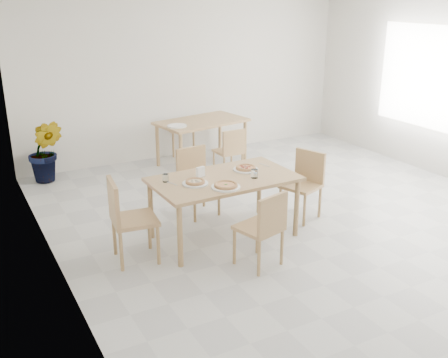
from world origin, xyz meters
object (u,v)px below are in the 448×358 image
plate_margherita (226,187)px  napkin_holder (201,172)px  tumbler_a (254,174)px  chair_north (196,176)px  pizza_margherita (226,185)px  pizza_mushroom (195,182)px  second_table (202,125)px  plate_pepperoni (246,169)px  main_table (224,183)px  tumbler_b (166,178)px  plate_empty (177,126)px  pizza_pepperoni (246,168)px  plate_mushroom (195,184)px  chair_back_n (177,123)px  potted_plant (46,151)px  chair_west (126,215)px  chair_back_s (230,149)px  chair_south (264,225)px  chair_east (305,180)px

plate_margherita → napkin_holder: bearing=102.2°
tumbler_a → napkin_holder: bearing=150.3°
chair_north → pizza_margherita: chair_north is taller
pizza_mushroom → second_table: 3.06m
napkin_holder → second_table: napkin_holder is taller
tumbler_a → second_table: bearing=75.9°
tumbler_a → second_table: 2.94m
second_table → plate_pepperoni: bearing=-114.6°
chair_north → plate_margherita: 1.17m
plate_pepperoni → main_table: bearing=-162.8°
plate_pepperoni → tumbler_b: (-1.00, 0.08, 0.04)m
second_table → plate_empty: bearing=-170.9°
plate_pepperoni → pizza_pepperoni: bearing=180.0°
main_table → plate_empty: bearing=77.5°
chair_north → second_table: (0.99, 1.84, 0.16)m
plate_mushroom → tumbler_b: tumbler_b is taller
tumbler_a → napkin_holder: 0.62m
second_table → chair_back_n: size_ratio=1.72×
main_table → napkin_holder: 0.30m
pizza_pepperoni → second_table: (0.66, 2.56, -0.12)m
napkin_holder → potted_plant: potted_plant is taller
plate_margherita → tumbler_b: 0.71m
pizza_margherita → second_table: size_ratio=0.21×
chair_west → chair_back_s: bearing=-43.8°
napkin_holder → chair_south: bearing=-88.6°
chair_south → chair_west: size_ratio=0.91×
chair_back_n → chair_west: bearing=-119.0°
chair_south → chair_back_s: chair_south is taller
pizza_pepperoni → potted_plant: bearing=122.2°
chair_west → pizza_margherita: 1.12m
potted_plant → pizza_mushroom: bearing=-70.5°
pizza_mushroom → second_table: (1.41, 2.72, -0.12)m
main_table → plate_mushroom: bearing=-175.0°
plate_mushroom → pizza_mushroom: pizza_mushroom is taller
plate_margherita → chair_back_n: (1.08, 3.80, -0.23)m
plate_pepperoni → pizza_pepperoni: size_ratio=1.03×
pizza_pepperoni → napkin_holder: size_ratio=2.36×
tumbler_b → chair_back_s: (1.77, 1.67, -0.34)m
chair_back_n → plate_empty: chair_back_n is taller
plate_mushroom → pizza_pepperoni: (0.74, 0.15, 0.02)m
chair_east → plate_margherita: chair_east is taller
chair_east → plate_empty: chair_east is taller
plate_margherita → pizza_pepperoni: pizza_pepperoni is taller
chair_west → tumbler_a: size_ratio=9.18×
second_table → chair_west: bearing=-139.4°
chair_east → tumbler_a: bearing=-96.9°
plate_margherita → main_table: bearing=65.1°
main_table → chair_east: bearing=1.1°
chair_west → second_table: chair_west is taller
chair_west → chair_south: bearing=-116.7°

